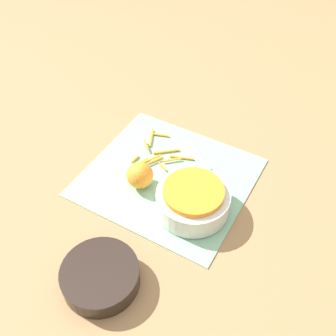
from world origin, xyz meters
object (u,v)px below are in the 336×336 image
object	(u,v)px
knife	(211,178)
orange_left	(140,175)
bowl_speckled	(193,199)
bowl_dark	(101,276)

from	to	relation	value
knife	orange_left	world-z (taller)	orange_left
orange_left	bowl_speckled	bearing A→B (deg)	178.59
knife	orange_left	size ratio (longest dim) A/B	2.82
knife	orange_left	xyz separation A→B (m)	(0.15, 0.10, 0.03)
bowl_dark	bowl_speckled	bearing A→B (deg)	-106.64
bowl_dark	knife	world-z (taller)	bowl_dark
bowl_dark	knife	bearing A→B (deg)	-102.04
bowl_dark	knife	distance (m)	0.37
bowl_speckled	orange_left	world-z (taller)	bowl_speckled
bowl_speckled	orange_left	size ratio (longest dim) A/B	2.59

